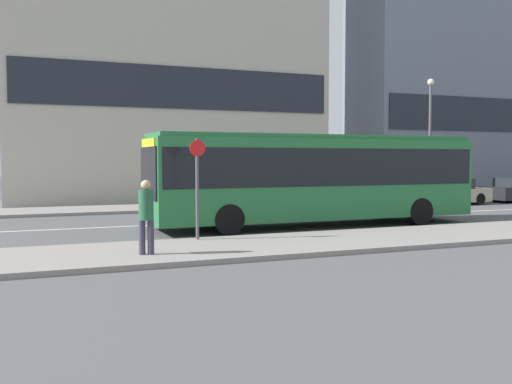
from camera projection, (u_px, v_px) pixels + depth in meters
name	position (u px, v px, depth m)	size (l,w,h in m)	color
ground_plane	(219.00, 222.00, 20.98)	(120.00, 120.00, 0.00)	#4F4F51
sidewalk_near	(292.00, 244.00, 15.19)	(44.00, 3.50, 0.13)	gray
sidewalk_far	(177.00, 207.00, 26.76)	(44.00, 3.50, 0.13)	gray
lane_centerline	(219.00, 222.00, 20.98)	(41.80, 0.16, 0.01)	silver
apartment_block_left_tower	(169.00, 5.00, 32.05)	(17.53, 5.46, 22.04)	#B7B2A3
apartment_block_right_tower	(473.00, 56.00, 40.01)	(18.13, 4.97, 19.13)	slate
city_bus	(314.00, 174.00, 19.82)	(11.59, 2.65, 3.15)	#236B38
parked_car_0	(448.00, 192.00, 29.24)	(4.02, 1.84, 1.35)	#A39E84
pedestrian_near_stop	(146.00, 212.00, 13.12)	(0.34, 0.34, 1.73)	#383347
bus_stop_sign	(197.00, 181.00, 15.54)	(0.44, 0.12, 2.77)	#4C4C51
street_lamp	(430.00, 126.00, 30.48)	(0.36, 0.36, 6.47)	#4C4C51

